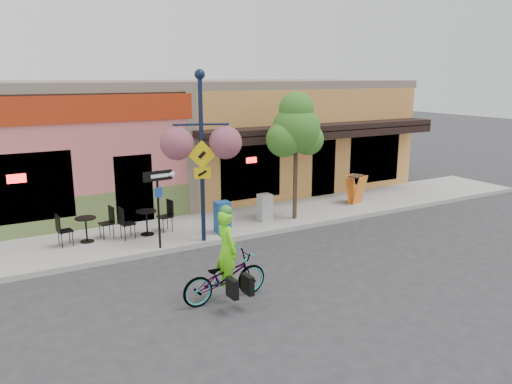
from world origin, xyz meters
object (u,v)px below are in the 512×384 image
(building, at_px, (177,137))
(bicycle, at_px, (225,277))
(one_way_sign, at_px, (159,210))
(cyclist_rider, at_px, (227,261))
(newspaper_box_grey, at_px, (265,207))
(lamp_post, at_px, (202,158))
(newspaper_box_blue, at_px, (222,217))
(street_tree, at_px, (296,156))

(building, xyz_separation_m, bicycle, (-2.89, -10.30, -1.74))
(bicycle, distance_m, one_way_sign, 3.53)
(cyclist_rider, height_order, newspaper_box_grey, cyclist_rider)
(lamp_post, relative_size, one_way_sign, 2.22)
(bicycle, height_order, newspaper_box_blue, newspaper_box_blue)
(newspaper_box_grey, bearing_deg, one_way_sign, -167.92)
(building, relative_size, one_way_sign, 8.54)
(building, relative_size, newspaper_box_blue, 19.28)
(lamp_post, distance_m, newspaper_box_blue, 2.09)
(building, distance_m, newspaper_box_blue, 6.75)
(lamp_post, bearing_deg, cyclist_rider, -85.83)
(newspaper_box_blue, bearing_deg, one_way_sign, -166.41)
(newspaper_box_grey, bearing_deg, cyclist_rider, -129.53)
(one_way_sign, relative_size, street_tree, 0.52)
(one_way_sign, bearing_deg, newspaper_box_blue, 5.33)
(building, xyz_separation_m, one_way_sign, (-3.15, -6.85, -1.03))
(cyclist_rider, bearing_deg, bicycle, 88.05)
(cyclist_rider, height_order, newspaper_box_blue, cyclist_rider)
(newspaper_box_blue, xyz_separation_m, newspaper_box_grey, (1.73, 0.46, -0.04))
(street_tree, bearing_deg, one_way_sign, -172.97)
(building, distance_m, street_tree, 6.47)
(lamp_post, height_order, newspaper_box_blue, lamp_post)
(cyclist_rider, relative_size, newspaper_box_grey, 2.00)
(building, distance_m, newspaper_box_grey, 6.26)
(building, distance_m, cyclist_rider, 10.78)
(lamp_post, height_order, newspaper_box_grey, lamp_post)
(one_way_sign, bearing_deg, lamp_post, -5.39)
(bicycle, distance_m, lamp_post, 4.12)
(bicycle, bearing_deg, one_way_sign, 2.34)
(building, bearing_deg, bicycle, -105.65)
(building, distance_m, lamp_post, 7.10)
(cyclist_rider, relative_size, one_way_sign, 0.82)
(one_way_sign, bearing_deg, newspaper_box_grey, 7.21)
(street_tree, bearing_deg, cyclist_rider, -137.81)
(cyclist_rider, bearing_deg, newspaper_box_grey, -40.96)
(cyclist_rider, distance_m, one_way_sign, 3.49)
(one_way_sign, distance_m, newspaper_box_blue, 2.19)
(street_tree, bearing_deg, lamp_post, -170.42)
(bicycle, height_order, lamp_post, lamp_post)
(bicycle, relative_size, newspaper_box_blue, 2.07)
(building, relative_size, cyclist_rider, 10.47)
(lamp_post, xyz_separation_m, street_tree, (3.49, 0.59, -0.30))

